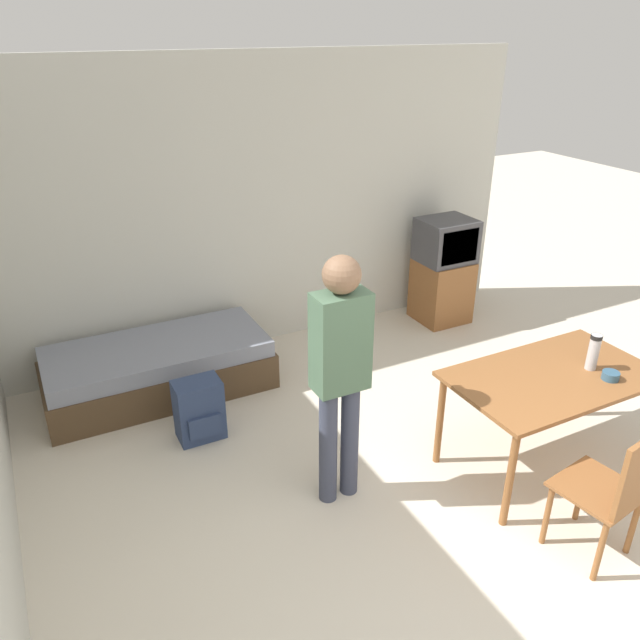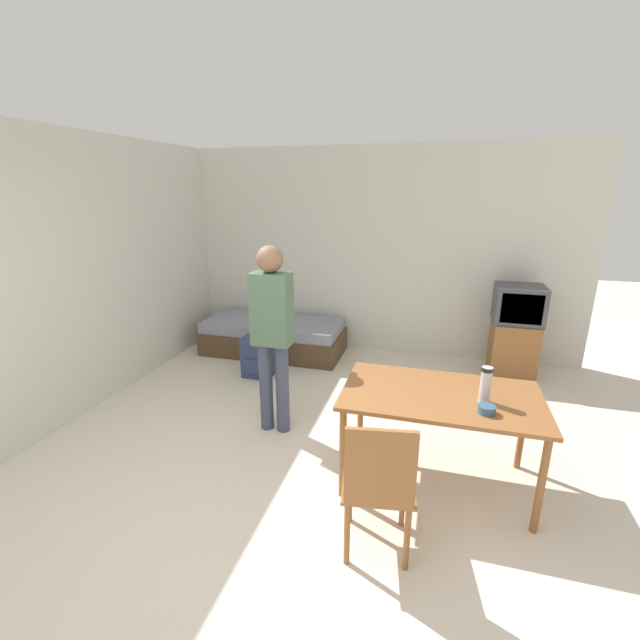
% 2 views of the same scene
% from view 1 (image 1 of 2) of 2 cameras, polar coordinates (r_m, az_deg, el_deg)
% --- Properties ---
extents(wall_back, '(5.65, 0.06, 2.70)m').
position_cam_1_polar(wall_back, '(5.84, -6.34, 10.10)').
color(wall_back, silver).
rests_on(wall_back, ground_plane).
extents(daybed, '(1.88, 0.84, 0.45)m').
position_cam_1_polar(daybed, '(5.52, -14.52, -4.30)').
color(daybed, '#4C3823').
rests_on(daybed, ground_plane).
extents(tv, '(0.53, 0.50, 1.10)m').
position_cam_1_polar(tv, '(6.64, 11.20, 4.43)').
color(tv, brown).
rests_on(tv, ground_plane).
extents(dining_table, '(1.41, 0.83, 0.74)m').
position_cam_1_polar(dining_table, '(4.56, 20.44, -5.55)').
color(dining_table, brown).
rests_on(dining_table, ground_plane).
extents(wooden_chair, '(0.49, 0.49, 0.94)m').
position_cam_1_polar(wooden_chair, '(4.01, 25.42, -13.69)').
color(wooden_chair, brown).
rests_on(wooden_chair, ground_plane).
extents(person_standing, '(0.34, 0.23, 1.72)m').
position_cam_1_polar(person_standing, '(3.82, 1.86, -4.16)').
color(person_standing, '#3D4256').
rests_on(person_standing, ground_plane).
extents(thermos_flask, '(0.08, 0.08, 0.26)m').
position_cam_1_polar(thermos_flask, '(4.63, 23.75, -2.55)').
color(thermos_flask, '#B7B7BC').
rests_on(thermos_flask, dining_table).
extents(mate_bowl, '(0.11, 0.11, 0.06)m').
position_cam_1_polar(mate_bowl, '(4.60, 25.04, -4.63)').
color(mate_bowl, '#335670').
rests_on(mate_bowl, dining_table).
extents(backpack, '(0.35, 0.26, 0.49)m').
position_cam_1_polar(backpack, '(4.86, -10.99, -8.09)').
color(backpack, navy).
rests_on(backpack, ground_plane).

